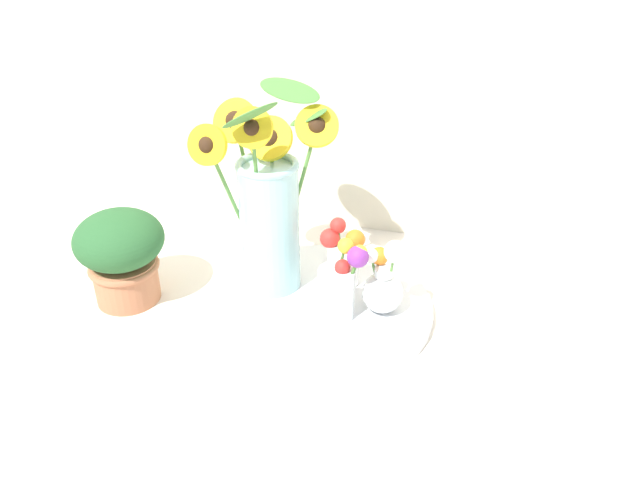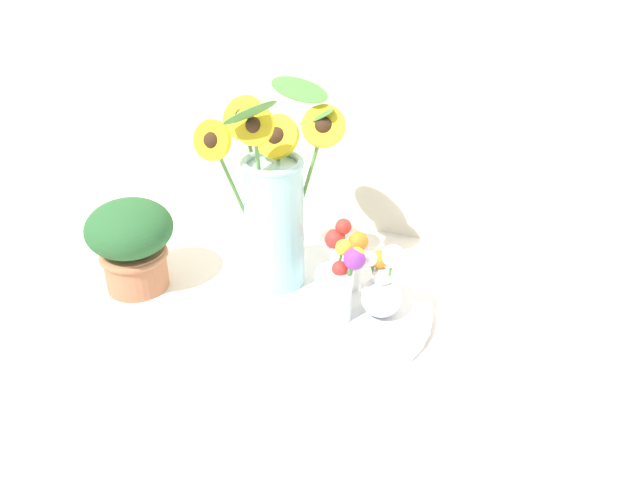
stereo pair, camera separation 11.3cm
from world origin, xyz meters
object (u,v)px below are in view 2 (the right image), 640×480
vase_small_center (337,286)px  potted_plant (131,241)px  mason_jar_sunflowers (274,207)px  vase_small_back (346,258)px  vase_bulb_right (382,288)px  serving_tray (320,307)px

vase_small_center → potted_plant: potted_plant is taller
mason_jar_sunflowers → potted_plant: (-0.27, -0.09, -0.08)m
mason_jar_sunflowers → vase_small_back: size_ratio=3.07×
vase_small_center → potted_plant: size_ratio=0.84×
vase_bulb_right → potted_plant: bearing=-173.4°
serving_tray → vase_small_back: vase_small_back is taller
mason_jar_sunflowers → potted_plant: size_ratio=2.18×
vase_small_back → potted_plant: (-0.41, -0.13, 0.02)m
vase_small_center → mason_jar_sunflowers: bearing=154.3°
potted_plant → vase_bulb_right: bearing=6.6°
vase_small_center → vase_small_back: size_ratio=1.19×
vase_small_back → vase_small_center: bearing=-79.6°
vase_small_center → vase_bulb_right: 0.08m
vase_small_center → vase_small_back: 0.11m
vase_small_back → vase_bulb_right: bearing=-37.1°
vase_bulb_right → vase_small_back: bearing=142.9°
vase_bulb_right → mason_jar_sunflowers: bearing=170.9°
mason_jar_sunflowers → serving_tray: bearing=-21.7°
serving_tray → vase_small_back: bearing=72.2°
mason_jar_sunflowers → potted_plant: 0.30m
potted_plant → vase_small_back: bearing=17.6°
mason_jar_sunflowers → vase_small_back: mason_jar_sunflowers is taller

